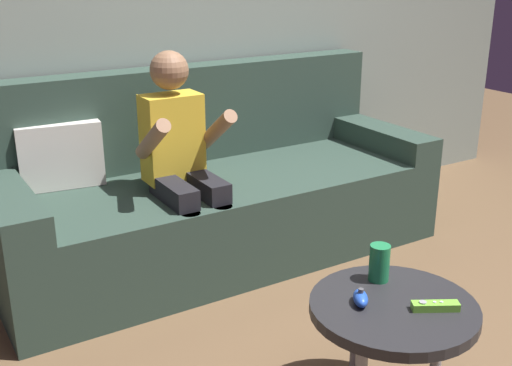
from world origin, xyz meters
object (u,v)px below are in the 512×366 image
at_px(coffee_table, 392,315).
at_px(nunchuk_blue, 360,298).
at_px(couch, 212,194).
at_px(soda_can, 379,263).
at_px(game_remote_lime_near_edge, 435,306).
at_px(person_seated_on_couch, 182,157).

relative_size(coffee_table, nunchuk_blue, 5.14).
height_order(couch, soda_can, couch).
distance_m(coffee_table, game_remote_lime_near_edge, 0.13).
relative_size(couch, nunchuk_blue, 21.06).
relative_size(coffee_table, game_remote_lime_near_edge, 3.67).
bearing_deg(person_seated_on_couch, game_remote_lime_near_edge, -79.56).
xyz_separation_m(nunchuk_blue, soda_can, (0.15, 0.09, 0.04)).
height_order(couch, coffee_table, couch).
distance_m(game_remote_lime_near_edge, soda_can, 0.23).
bearing_deg(game_remote_lime_near_edge, person_seated_on_couch, 100.44).
xyz_separation_m(person_seated_on_couch, soda_can, (0.21, -1.02, -0.12)).
bearing_deg(soda_can, game_remote_lime_near_edge, -85.76).
relative_size(person_seated_on_couch, coffee_table, 1.98).
distance_m(person_seated_on_couch, nunchuk_blue, 1.12).
distance_m(person_seated_on_couch, game_remote_lime_near_edge, 1.28).
relative_size(game_remote_lime_near_edge, soda_can, 1.14).
distance_m(couch, coffee_table, 1.35).
distance_m(couch, nunchuk_blue, 1.31).
xyz_separation_m(game_remote_lime_near_edge, soda_can, (-0.02, 0.23, 0.05)).
bearing_deg(couch, nunchuk_blue, -97.88).
distance_m(person_seated_on_couch, coffee_table, 1.18).
bearing_deg(soda_can, nunchuk_blue, -149.67).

